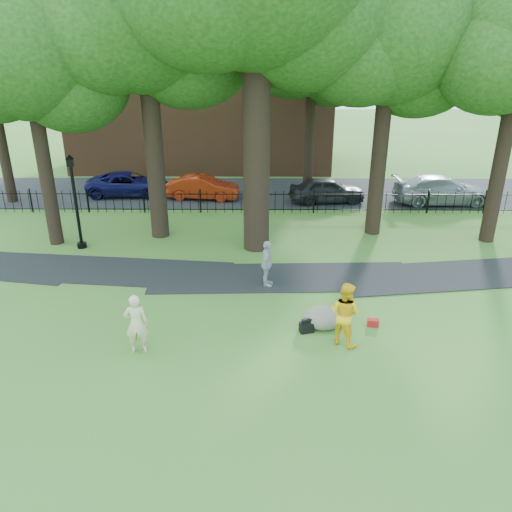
{
  "coord_description": "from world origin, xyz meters",
  "views": [
    {
      "loc": [
        0.16,
        -13.39,
        8.17
      ],
      "look_at": [
        0.03,
        2.0,
        1.7
      ],
      "focal_mm": 35.0,
      "sensor_mm": 36.0,
      "label": 1
    }
  ],
  "objects_px": {
    "woman": "(136,324)",
    "man": "(345,314)",
    "lamppost": "(76,204)",
    "red_sedan": "(203,187)",
    "boulder": "(323,316)"
  },
  "relations": [
    {
      "from": "woman",
      "to": "lamppost",
      "type": "relative_size",
      "value": 0.44
    },
    {
      "from": "woman",
      "to": "man",
      "type": "bearing_deg",
      "value": 176.01
    },
    {
      "from": "red_sedan",
      "to": "lamppost",
      "type": "bearing_deg",
      "value": 155.61
    },
    {
      "from": "lamppost",
      "to": "man",
      "type": "bearing_deg",
      "value": -50.38
    },
    {
      "from": "lamppost",
      "to": "red_sedan",
      "type": "bearing_deg",
      "value": 45.34
    },
    {
      "from": "red_sedan",
      "to": "woman",
      "type": "bearing_deg",
      "value": -174.62
    },
    {
      "from": "lamppost",
      "to": "red_sedan",
      "type": "xyz_separation_m",
      "value": [
        4.54,
        7.7,
        -1.34
      ]
    },
    {
      "from": "boulder",
      "to": "red_sedan",
      "type": "relative_size",
      "value": 0.31
    },
    {
      "from": "man",
      "to": "boulder",
      "type": "distance_m",
      "value": 1.21
    },
    {
      "from": "woman",
      "to": "boulder",
      "type": "xyz_separation_m",
      "value": [
        5.5,
        1.42,
        -0.54
      ]
    },
    {
      "from": "woman",
      "to": "man",
      "type": "distance_m",
      "value": 6.02
    },
    {
      "from": "woman",
      "to": "man",
      "type": "height_order",
      "value": "man"
    },
    {
      "from": "red_sedan",
      "to": "boulder",
      "type": "bearing_deg",
      "value": -153.6
    },
    {
      "from": "woman",
      "to": "boulder",
      "type": "height_order",
      "value": "woman"
    },
    {
      "from": "boulder",
      "to": "lamppost",
      "type": "bearing_deg",
      "value": 145.96
    }
  ]
}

